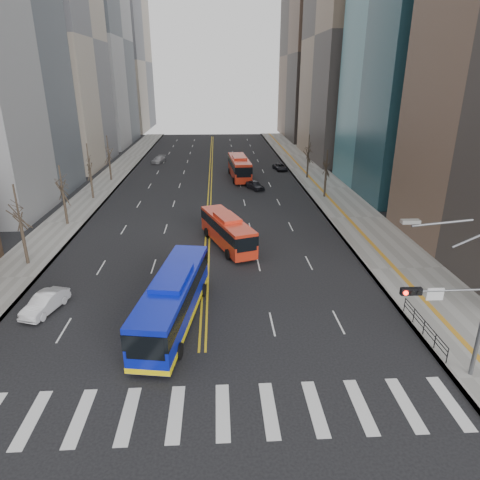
% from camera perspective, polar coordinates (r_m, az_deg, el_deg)
% --- Properties ---
extents(ground, '(220.00, 220.00, 0.00)m').
position_cam_1_polar(ground, '(23.33, -5.45, -21.92)').
color(ground, black).
extents(sidewalk_right, '(7.00, 130.00, 0.15)m').
position_cam_1_polar(sidewalk_right, '(66.10, 11.41, 6.81)').
color(sidewalk_right, gray).
rests_on(sidewalk_right, ground).
extents(sidewalk_left, '(5.00, 130.00, 0.15)m').
position_cam_1_polar(sidewalk_left, '(66.42, -18.51, 6.20)').
color(sidewalk_left, gray).
rests_on(sidewalk_left, ground).
extents(crosswalk, '(26.70, 4.00, 0.01)m').
position_cam_1_polar(crosswalk, '(23.32, -5.45, -21.91)').
color(crosswalk, silver).
rests_on(crosswalk, ground).
extents(centerline, '(0.55, 100.00, 0.01)m').
position_cam_1_polar(centerline, '(73.80, -3.95, 8.59)').
color(centerline, gold).
rests_on(centerline, ground).
extents(office_towers, '(83.00, 134.00, 58.00)m').
position_cam_1_polar(office_towers, '(85.95, -4.19, 26.38)').
color(office_towers, gray).
rests_on(office_towers, ground).
extents(signal_mast, '(5.37, 0.37, 9.39)m').
position_cam_1_polar(signal_mast, '(25.38, 27.39, -7.23)').
color(signal_mast, slate).
rests_on(signal_mast, ground).
extents(pedestrian_railing, '(0.06, 6.06, 1.02)m').
position_cam_1_polar(pedestrian_railing, '(30.52, 23.35, -10.40)').
color(pedestrian_railing, black).
rests_on(pedestrian_railing, sidewalk_right).
extents(street_trees, '(35.20, 47.20, 7.60)m').
position_cam_1_polar(street_trees, '(53.42, -12.12, 8.71)').
color(street_trees, '#30231D').
rests_on(street_trees, ground).
extents(blue_bus, '(4.49, 12.49, 3.56)m').
position_cam_1_polar(blue_bus, '(29.41, -8.89, -7.66)').
color(blue_bus, '#0B19AA').
rests_on(blue_bus, ground).
extents(red_bus_near, '(5.40, 10.10, 3.17)m').
position_cam_1_polar(red_bus_near, '(42.05, -1.70, 1.45)').
color(red_bus_near, red).
rests_on(red_bus_near, ground).
extents(red_bus_far, '(3.46, 11.70, 3.66)m').
position_cam_1_polar(red_bus_far, '(71.07, -0.08, 9.82)').
color(red_bus_far, red).
rests_on(red_bus_far, ground).
extents(car_white, '(2.55, 4.35, 1.35)m').
position_cam_1_polar(car_white, '(33.90, -24.56, -7.65)').
color(car_white, silver).
rests_on(car_white, ground).
extents(car_dark_mid, '(2.95, 4.08, 1.29)m').
position_cam_1_polar(car_dark_mid, '(64.17, 2.02, 7.31)').
color(car_dark_mid, black).
rests_on(car_dark_mid, ground).
extents(car_silver, '(2.72, 4.54, 1.23)m').
position_cam_1_polar(car_silver, '(86.20, -10.81, 10.49)').
color(car_silver, '#9A9A9F').
rests_on(car_silver, ground).
extents(car_dark_far, '(2.61, 4.37, 1.14)m').
position_cam_1_polar(car_dark_far, '(78.16, 5.40, 9.67)').
color(car_dark_far, black).
rests_on(car_dark_far, ground).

